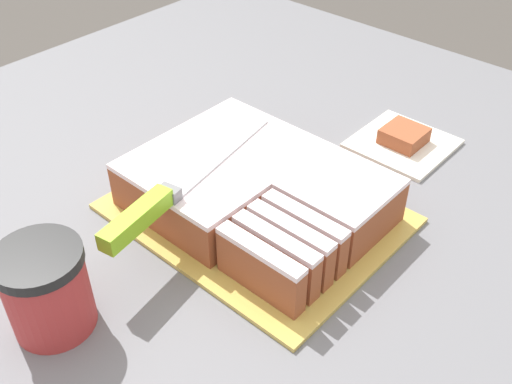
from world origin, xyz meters
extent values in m
cube|color=gold|center=(0.07, -0.10, 0.92)|extent=(0.28, 0.35, 0.01)
cube|color=#994C2D|center=(0.07, -0.03, 0.95)|extent=(0.23, 0.18, 0.06)
cube|color=white|center=(0.07, -0.03, 0.99)|extent=(0.23, 0.18, 0.01)
cube|color=#994C2D|center=(0.13, -0.19, 0.95)|extent=(0.12, 0.12, 0.06)
cube|color=white|center=(0.13, -0.19, 0.99)|extent=(0.12, 0.12, 0.01)
cube|color=#994C2D|center=(-0.03, -0.19, 0.95)|extent=(0.02, 0.12, 0.06)
cube|color=white|center=(-0.03, -0.19, 0.99)|extent=(0.02, 0.12, 0.01)
cube|color=#994C2D|center=(0.00, -0.19, 0.95)|extent=(0.02, 0.12, 0.06)
cube|color=white|center=(0.00, -0.19, 0.99)|extent=(0.02, 0.12, 0.01)
cube|color=#994C2D|center=(0.03, -0.19, 0.95)|extent=(0.02, 0.12, 0.06)
cube|color=white|center=(0.03, -0.19, 0.99)|extent=(0.02, 0.12, 0.01)
cube|color=#994C2D|center=(0.05, -0.19, 0.95)|extent=(0.02, 0.12, 0.06)
cube|color=white|center=(0.05, -0.19, 0.99)|extent=(0.02, 0.12, 0.01)
cube|color=silver|center=(0.06, -0.04, 0.99)|extent=(0.21, 0.06, 0.00)
cube|color=slate|center=(-0.03, -0.06, 1.00)|extent=(0.02, 0.03, 0.02)
cube|color=#8CCC26|center=(-0.09, -0.07, 1.00)|extent=(0.11, 0.04, 0.02)
cylinder|color=#B23333|center=(-0.21, -0.05, 0.96)|extent=(0.09, 0.09, 0.09)
cylinder|color=black|center=(-0.21, -0.05, 1.02)|extent=(0.09, 0.09, 0.01)
cube|color=white|center=(0.35, -0.15, 0.92)|extent=(0.14, 0.14, 0.01)
cube|color=#994C2D|center=(0.35, -0.15, 0.94)|extent=(0.06, 0.06, 0.02)
camera|label=1|loc=(-0.38, -0.50, 1.43)|focal=42.00mm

